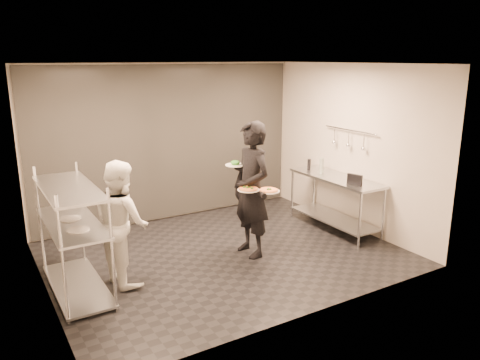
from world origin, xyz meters
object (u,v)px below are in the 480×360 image
prep_counter (335,193)px  pizza_plate_near (248,189)px  pass_rack (73,233)px  bottle_green (321,166)px  pizza_plate_far (268,190)px  salad_plate (235,164)px  chef (122,222)px  waiter (252,190)px  bottle_clear (322,165)px  bottle_dark (309,165)px  pos_monitor (355,180)px

prep_counter → pizza_plate_near: bearing=-169.9°
pass_rack → bottle_green: 4.31m
pizza_plate_far → salad_plate: size_ratio=1.14×
pass_rack → chef: chef is taller
waiter → salad_plate: 0.46m
pass_rack → waiter: waiter is taller
bottle_green → bottle_clear: bearing=45.0°
waiter → pizza_plate_near: 0.24m
pizza_plate_far → bottle_dark: (1.59, 1.03, -0.01)m
pos_monitor → salad_plate: bearing=144.1°
pass_rack → bottle_dark: pass_rack is taller
prep_counter → pos_monitor: pos_monitor is taller
chef → bottle_clear: size_ratio=9.47×
pizza_plate_near → bottle_green: 2.05m
pizza_plate_far → pos_monitor: 1.56m
pizza_plate_far → salad_plate: salad_plate is taller
chef → pizza_plate_far: size_ratio=4.87×
waiter → salad_plate: bearing=-155.6°
bottle_clear → bottle_dark: (-0.23, 0.10, 0.01)m
prep_counter → bottle_green: 0.55m
prep_counter → bottle_dark: size_ratio=8.89×
bottle_green → salad_plate: bearing=-171.9°
prep_counter → bottle_clear: 0.66m
chef → bottle_dark: bearing=-87.4°
bottle_dark → pizza_plate_near: bearing=-152.8°
pizza_plate_near → bottle_dark: 2.12m
chef → bottle_clear: chef is taller
waiter → bottle_green: bearing=104.5°
waiter → chef: bearing=-95.8°
waiter → pizza_plate_near: bearing=-45.4°
pos_monitor → pizza_plate_near: bearing=156.7°
pizza_plate_near → pos_monitor: (1.86, -0.20, -0.07)m
pizza_plate_near → bottle_green: bottle_green is taller
chef → salad_plate: chef is taller
pizza_plate_near → pizza_plate_far: (0.30, -0.06, -0.05)m
prep_counter → waiter: (-1.82, -0.19, 0.38)m
pizza_plate_near → bottle_dark: bottle_dark is taller
bottle_green → bottle_dark: size_ratio=1.33×
bottle_green → pizza_plate_near: bearing=-160.3°
salad_plate → bottle_green: (1.90, 0.27, -0.31)m
bottle_dark → pos_monitor: bearing=-91.4°
pos_monitor → bottle_clear: 1.10m
chef → pizza_plate_far: chef is taller
bottle_clear → chef: bearing=-171.5°
pizza_plate_near → pizza_plate_far: size_ratio=0.93×
pizza_plate_far → bottle_clear: (1.82, 0.93, -0.02)m
pos_monitor → bottle_dark: 1.17m
pass_rack → pizza_plate_near: (2.35, -0.35, 0.31)m
salad_plate → bottle_green: salad_plate is taller
pass_rack → bottle_clear: 4.51m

